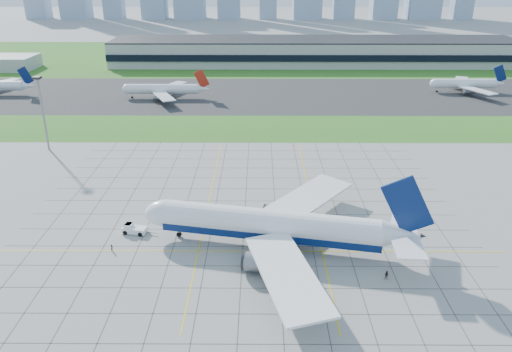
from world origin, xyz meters
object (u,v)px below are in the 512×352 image
at_px(airliner, 272,225).
at_px(crew_near, 112,248).
at_px(distant_jet_2, 466,84).
at_px(distant_jet_1, 164,89).
at_px(light_mast, 41,104).
at_px(pushback_tug, 134,229).
at_px(crew_far, 387,275).

height_order(airliner, crew_near, airliner).
xyz_separation_m(airliner, distant_jet_2, (101.20, 150.82, -1.09)).
bearing_deg(crew_near, distant_jet_1, 12.36).
height_order(light_mast, pushback_tug, light_mast).
distance_m(light_mast, pushback_tug, 74.62).
height_order(light_mast, distant_jet_1, light_mast).
xyz_separation_m(distant_jet_1, distant_jet_2, (150.08, 12.98, -0.00)).
height_order(pushback_tug, distant_jet_2, distant_jet_2).
distance_m(crew_near, crew_far, 60.40).
xyz_separation_m(crew_near, distant_jet_1, (-12.70, 139.95, 3.63)).
xyz_separation_m(light_mast, distant_jet_1, (27.79, 72.81, -11.70)).
distance_m(airliner, distant_jet_1, 146.26).
distance_m(airliner, crew_far, 26.93).
bearing_deg(crew_near, light_mast, 38.27).
xyz_separation_m(airliner, crew_near, (-36.18, -2.11, -4.71)).
xyz_separation_m(crew_near, crew_far, (59.46, -10.63, 0.12)).
bearing_deg(crew_far, airliner, -178.53).
bearing_deg(distant_jet_2, airliner, -123.86).
bearing_deg(crew_near, pushback_tug, -12.37).
height_order(airliner, pushback_tug, airliner).
bearing_deg(crew_far, distant_jet_2, 94.68).
xyz_separation_m(crew_near, distant_jet_2, (137.38, 152.93, 3.63)).
bearing_deg(distant_jet_1, light_mast, -110.89).
bearing_deg(distant_jet_1, crew_near, -84.82).
bearing_deg(airliner, pushback_tug, -179.15).
relative_size(light_mast, crew_far, 13.13).
relative_size(crew_far, distant_jet_2, 0.05).
relative_size(airliner, distant_jet_1, 1.51).
bearing_deg(light_mast, distant_jet_2, 25.75).
bearing_deg(airliner, crew_near, -165.10).
distance_m(airliner, crew_near, 36.55).
bearing_deg(crew_near, crew_far, -92.96).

